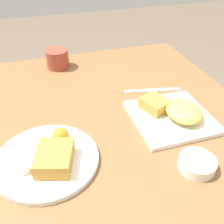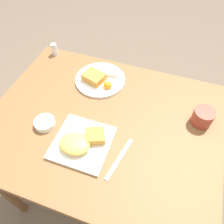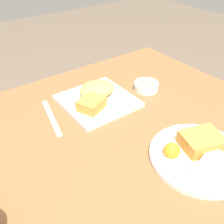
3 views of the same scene
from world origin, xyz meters
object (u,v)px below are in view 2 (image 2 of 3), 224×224
(plate_oval_far, at_px, (100,79))
(coffee_mug, at_px, (203,117))
(plate_square_near, at_px, (81,142))
(salt_shaker, at_px, (55,50))
(sauce_ramekin, at_px, (45,123))
(butter_knife, at_px, (119,159))

(plate_oval_far, height_order, coffee_mug, coffee_mug)
(plate_square_near, bearing_deg, salt_shaker, 127.98)
(sauce_ramekin, bearing_deg, plate_oval_far, 69.60)
(salt_shaker, xyz_separation_m, coffee_mug, (0.87, -0.23, 0.01))
(salt_shaker, bearing_deg, plate_oval_far, -20.95)
(plate_square_near, bearing_deg, plate_oval_far, 99.94)
(plate_oval_far, distance_m, coffee_mug, 0.54)
(salt_shaker, bearing_deg, butter_knife, -42.49)
(sauce_ramekin, bearing_deg, coffee_mug, 20.62)
(sauce_ramekin, bearing_deg, plate_square_near, -11.46)
(plate_square_near, height_order, coffee_mug, coffee_mug)
(plate_oval_far, relative_size, salt_shaker, 3.91)
(plate_oval_far, xyz_separation_m, coffee_mug, (0.53, -0.10, 0.02))
(plate_square_near, distance_m, sauce_ramekin, 0.20)
(butter_knife, relative_size, coffee_mug, 2.25)
(sauce_ramekin, bearing_deg, salt_shaker, 113.37)
(salt_shaker, relative_size, butter_knife, 0.33)
(plate_square_near, xyz_separation_m, butter_knife, (0.17, -0.01, -0.02))
(plate_square_near, xyz_separation_m, salt_shaker, (-0.40, 0.52, 0.01))
(sauce_ramekin, distance_m, salt_shaker, 0.52)
(plate_square_near, xyz_separation_m, plate_oval_far, (-0.07, 0.39, -0.01))
(plate_oval_far, relative_size, butter_knife, 1.29)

